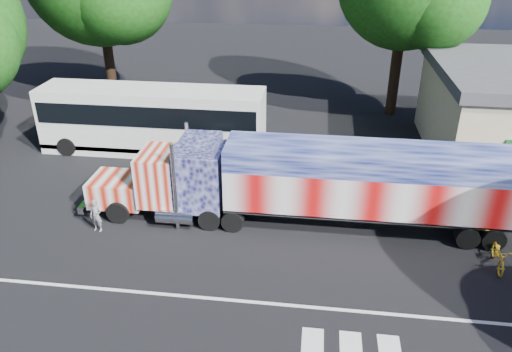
# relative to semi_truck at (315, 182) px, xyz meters

# --- Properties ---
(ground) EXTENTS (100.00, 100.00, 0.00)m
(ground) POSITION_rel_semi_truck_xyz_m (-2.61, -2.45, -2.07)
(ground) COLOR black
(lane_markings) EXTENTS (30.00, 2.67, 0.01)m
(lane_markings) POSITION_rel_semi_truck_xyz_m (-0.90, -6.22, -2.06)
(lane_markings) COLOR silver
(lane_markings) RESTS_ON ground
(semi_truck) EXTENTS (18.86, 2.98, 4.02)m
(semi_truck) POSITION_rel_semi_truck_xyz_m (0.00, 0.00, 0.00)
(semi_truck) COLOR black
(semi_truck) RESTS_ON ground
(coach_bus) EXTENTS (12.70, 2.96, 3.69)m
(coach_bus) POSITION_rel_semi_truck_xyz_m (-9.35, 6.82, -0.16)
(coach_bus) COLOR silver
(coach_bus) RESTS_ON ground
(woman) EXTENTS (0.60, 0.44, 1.50)m
(woman) POSITION_rel_semi_truck_xyz_m (-9.20, -1.77, -1.32)
(woman) COLOR slate
(woman) RESTS_ON ground
(bicycle) EXTENTS (0.85, 1.96, 1.00)m
(bicycle) POSITION_rel_semi_truck_xyz_m (7.15, -2.17, -1.57)
(bicycle) COLOR gold
(bicycle) RESTS_ON ground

